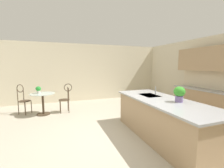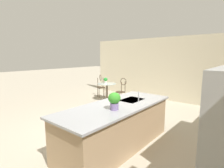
% 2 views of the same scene
% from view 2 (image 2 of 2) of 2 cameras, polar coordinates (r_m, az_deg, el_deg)
% --- Properties ---
extents(ground_plane, '(40.00, 40.00, 0.00)m').
position_cam_2_polar(ground_plane, '(4.74, -4.45, -14.83)').
color(ground_plane, '#B2A893').
extents(wall_left_window, '(0.12, 7.80, 2.70)m').
position_cam_2_polar(wall_left_window, '(7.98, 17.35, 4.61)').
color(wall_left_window, beige).
rests_on(wall_left_window, ground).
extents(kitchen_island, '(2.80, 1.06, 0.92)m').
position_cam_2_polar(kitchen_island, '(3.84, 1.63, -13.24)').
color(kitchen_island, tan).
rests_on(kitchen_island, ground).
extents(bistro_table, '(0.80, 0.80, 0.74)m').
position_cam_2_polar(bistro_table, '(7.62, -1.64, -2.03)').
color(bistro_table, '#3D2D1E').
rests_on(bistro_table, ground).
extents(chair_near_window, '(0.40, 0.49, 1.04)m').
position_cam_2_polar(chair_near_window, '(7.15, 3.04, -1.76)').
color(chair_near_window, '#3D2D1E').
rests_on(chair_near_window, ground).
extents(chair_by_island, '(0.52, 0.52, 1.04)m').
position_cam_2_polar(chair_by_island, '(8.27, -3.60, -0.27)').
color(chair_by_island, '#3D2D1E').
rests_on(chair_by_island, ground).
extents(sink_faucet, '(0.02, 0.02, 0.22)m').
position_cam_2_polar(sink_faucet, '(4.00, 8.58, -3.89)').
color(sink_faucet, '#B2B5BA').
rests_on(sink_faucet, kitchen_island).
extents(potted_plant_on_table, '(0.17, 0.17, 0.24)m').
position_cam_2_polar(potted_plant_on_table, '(7.68, -2.07, 1.32)').
color(potted_plant_on_table, beige).
rests_on(potted_plant_on_table, bistro_table).
extents(potted_plant_counter_near, '(0.23, 0.23, 0.33)m').
position_cam_2_polar(potted_plant_counter_near, '(3.31, 0.76, -5.14)').
color(potted_plant_counter_near, '#7A669E').
rests_on(potted_plant_counter_near, kitchen_island).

